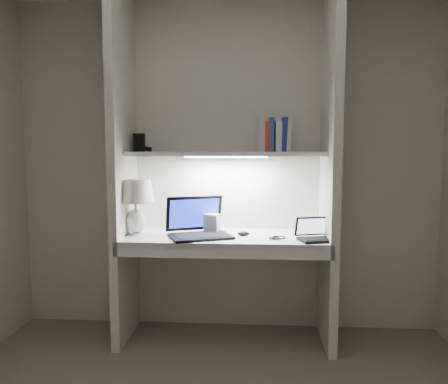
# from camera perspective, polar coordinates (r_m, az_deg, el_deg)

# --- Properties ---
(back_wall) EXTENTS (3.20, 0.01, 2.50)m
(back_wall) POSITION_cam_1_polar(r_m,az_deg,el_deg) (3.35, 0.44, 3.34)
(back_wall) COLOR beige
(back_wall) RESTS_ON floor
(alcove_panel_left) EXTENTS (0.06, 0.55, 2.50)m
(alcove_panel_left) POSITION_cam_1_polar(r_m,az_deg,el_deg) (3.20, -13.03, 3.08)
(alcove_panel_left) COLOR beige
(alcove_panel_left) RESTS_ON floor
(alcove_panel_right) EXTENTS (0.06, 0.55, 2.50)m
(alcove_panel_right) POSITION_cam_1_polar(r_m,az_deg,el_deg) (3.11, 13.68, 2.99)
(alcove_panel_right) COLOR beige
(alcove_panel_right) RESTS_ON floor
(desk) EXTENTS (1.40, 0.55, 0.04)m
(desk) POSITION_cam_1_polar(r_m,az_deg,el_deg) (3.14, 0.13, -6.04)
(desk) COLOR white
(desk) RESTS_ON alcove_panel_left
(desk_apron) EXTENTS (1.46, 0.03, 0.10)m
(desk_apron) POSITION_cam_1_polar(r_m,az_deg,el_deg) (2.89, -0.21, -7.67)
(desk_apron) COLOR silver
(desk_apron) RESTS_ON desk
(shelf) EXTENTS (1.40, 0.36, 0.03)m
(shelf) POSITION_cam_1_polar(r_m,az_deg,el_deg) (3.16, 0.24, 5.01)
(shelf) COLOR silver
(shelf) RESTS_ON back_wall
(strip_light) EXTENTS (0.60, 0.04, 0.02)m
(strip_light) POSITION_cam_1_polar(r_m,az_deg,el_deg) (3.17, 0.24, 4.61)
(strip_light) COLOR white
(strip_light) RESTS_ON shelf
(table_lamp) EXTENTS (0.27, 0.27, 0.40)m
(table_lamp) POSITION_cam_1_polar(r_m,az_deg,el_deg) (3.18, -11.49, -0.69)
(table_lamp) COLOR white
(table_lamp) RESTS_ON desk
(laptop_main) EXTENTS (0.52, 0.49, 0.28)m
(laptop_main) POSITION_cam_1_polar(r_m,az_deg,el_deg) (3.11, -3.41, -4.63)
(laptop_main) COLOR black
(laptop_main) RESTS_ON desk
(laptop_netbook) EXTENTS (0.28, 0.26, 0.15)m
(laptop_netbook) POSITION_cam_1_polar(r_m,az_deg,el_deg) (3.03, 11.79, -5.48)
(laptop_netbook) COLOR black
(laptop_netbook) RESTS_ON desk
(speaker) EXTENTS (0.12, 0.10, 0.14)m
(speaker) POSITION_cam_1_polar(r_m,az_deg,el_deg) (3.19, -1.60, -4.15)
(speaker) COLOR silver
(speaker) RESTS_ON desk
(mouse) EXTENTS (0.10, 0.07, 0.03)m
(mouse) POSITION_cam_1_polar(r_m,az_deg,el_deg) (3.12, 2.56, -5.44)
(mouse) COLOR black
(mouse) RESTS_ON desk
(cable_coil) EXTENTS (0.10, 0.10, 0.01)m
(cable_coil) POSITION_cam_1_polar(r_m,az_deg,el_deg) (3.05, 7.15, -5.91)
(cable_coil) COLOR black
(cable_coil) RESTS_ON desk
(sticky_note) EXTENTS (0.09, 0.09, 0.00)m
(sticky_note) POSITION_cam_1_polar(r_m,az_deg,el_deg) (3.27, -10.95, -5.30)
(sticky_note) COLOR yellow
(sticky_note) RESTS_ON desk
(book_row) EXTENTS (0.24, 0.17, 0.25)m
(book_row) POSITION_cam_1_polar(r_m,az_deg,el_deg) (3.26, 6.58, 7.32)
(book_row) COLOR silver
(book_row) RESTS_ON shelf
(shelf_box) EXTENTS (0.08, 0.06, 0.13)m
(shelf_box) POSITION_cam_1_polar(r_m,az_deg,el_deg) (3.28, -11.02, 6.36)
(shelf_box) COLOR black
(shelf_box) RESTS_ON shelf
(shelf_gadget) EXTENTS (0.13, 0.11, 0.05)m
(shelf_gadget) POSITION_cam_1_polar(r_m,az_deg,el_deg) (3.34, -10.68, 5.61)
(shelf_gadget) COLOR black
(shelf_gadget) RESTS_ON shelf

